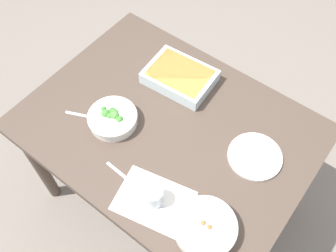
{
  "coord_description": "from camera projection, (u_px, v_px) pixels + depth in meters",
  "views": [
    {
      "loc": [
        0.53,
        -0.7,
        2.08
      ],
      "look_at": [
        0.0,
        0.0,
        0.74
      ],
      "focal_mm": 40.3,
      "sensor_mm": 36.0,
      "label": 1
    }
  ],
  "objects": [
    {
      "name": "ground_plane",
      "position": [
        168.0,
        195.0,
        2.22
      ],
      "size": [
        6.0,
        6.0,
        0.0
      ],
      "primitive_type": "plane",
      "color": "slate"
    },
    {
      "name": "dining_table",
      "position": [
        168.0,
        137.0,
        1.67
      ],
      "size": [
        1.2,
        0.9,
        0.74
      ],
      "color": "#4C3D33",
      "rests_on": "ground_plane"
    },
    {
      "name": "stew_bowl",
      "position": [
        205.0,
        228.0,
        1.33
      ],
      "size": [
        0.23,
        0.23,
        0.06
      ],
      "color": "silver",
      "rests_on": "dining_table"
    },
    {
      "name": "spoon_by_stew",
      "position": [
        210.0,
        220.0,
        1.37
      ],
      "size": [
        0.03,
        0.18,
        0.01
      ],
      "color": "silver",
      "rests_on": "dining_table"
    },
    {
      "name": "spoon_spare",
      "position": [
        128.0,
        179.0,
        1.46
      ],
      "size": [
        0.18,
        0.03,
        0.01
      ],
      "color": "silver",
      "rests_on": "dining_table"
    },
    {
      "name": "broccoli_bowl",
      "position": [
        113.0,
        118.0,
        1.59
      ],
      "size": [
        0.21,
        0.21,
        0.07
      ],
      "color": "silver",
      "rests_on": "dining_table"
    },
    {
      "name": "spoon_by_broccoli",
      "position": [
        90.0,
        117.0,
        1.62
      ],
      "size": [
        0.17,
        0.09,
        0.01
      ],
      "color": "silver",
      "rests_on": "dining_table"
    },
    {
      "name": "fork_on_table",
      "position": [
        161.0,
        206.0,
        1.4
      ],
      "size": [
        0.18,
        0.04,
        0.01
      ],
      "color": "silver",
      "rests_on": "dining_table"
    },
    {
      "name": "drink_cup",
      "position": [
        153.0,
        197.0,
        1.38
      ],
      "size": [
        0.07,
        0.07,
        0.08
      ],
      "color": "#B2BCC6",
      "rests_on": "dining_table"
    },
    {
      "name": "placemat",
      "position": [
        154.0,
        201.0,
        1.41
      ],
      "size": [
        0.32,
        0.26,
        0.0
      ],
      "primitive_type": "cube",
      "rotation": [
        0.0,
        0.0,
        0.23
      ],
      "color": "silver",
      "rests_on": "dining_table"
    },
    {
      "name": "baking_dish",
      "position": [
        180.0,
        76.0,
        1.71
      ],
      "size": [
        0.32,
        0.24,
        0.06
      ],
      "color": "silver",
      "rests_on": "dining_table"
    },
    {
      "name": "side_plate",
      "position": [
        255.0,
        156.0,
        1.51
      ],
      "size": [
        0.22,
        0.22,
        0.01
      ],
      "primitive_type": "cylinder",
      "color": "silver",
      "rests_on": "dining_table"
    }
  ]
}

